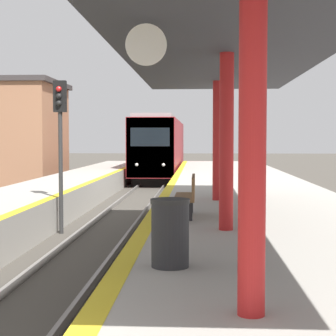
{
  "coord_description": "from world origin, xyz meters",
  "views": [
    {
      "loc": [
        2.7,
        -2.96,
        2.78
      ],
      "look_at": [
        1.4,
        20.54,
        1.53
      ],
      "focal_mm": 60.0,
      "sensor_mm": 36.0,
      "label": 1
    }
  ],
  "objects_px": {
    "bench": "(188,195)",
    "trash_bin": "(170,233)",
    "signal_mid": "(60,127)",
    "train": "(161,147)"
  },
  "relations": [
    {
      "from": "trash_bin",
      "to": "bench",
      "type": "height_order",
      "value": "trash_bin"
    },
    {
      "from": "bench",
      "to": "train",
      "type": "bearing_deg",
      "value": 95.18
    },
    {
      "from": "signal_mid",
      "to": "bench",
      "type": "height_order",
      "value": "signal_mid"
    },
    {
      "from": "signal_mid",
      "to": "trash_bin",
      "type": "height_order",
      "value": "signal_mid"
    },
    {
      "from": "signal_mid",
      "to": "bench",
      "type": "relative_size",
      "value": 2.92
    },
    {
      "from": "bench",
      "to": "signal_mid",
      "type": "bearing_deg",
      "value": 136.33
    },
    {
      "from": "signal_mid",
      "to": "trash_bin",
      "type": "distance_m",
      "value": 9.34
    },
    {
      "from": "trash_bin",
      "to": "bench",
      "type": "relative_size",
      "value": 0.61
    },
    {
      "from": "train",
      "to": "trash_bin",
      "type": "height_order",
      "value": "train"
    },
    {
      "from": "bench",
      "to": "trash_bin",
      "type": "bearing_deg",
      "value": -91.67
    }
  ]
}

